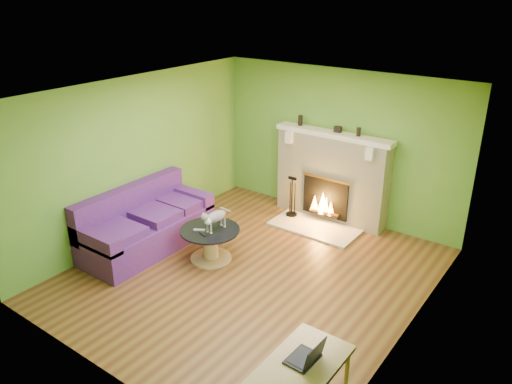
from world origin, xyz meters
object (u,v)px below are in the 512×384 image
desk (301,372)px  cat (216,219)px  sofa (145,225)px  coffee_table (210,242)px

desk → cat: size_ratio=1.80×
desk → cat: cat is taller
sofa → cat: 1.27m
sofa → desk: bearing=-22.4°
sofa → desk: 4.13m
sofa → desk: (3.81, -1.57, 0.28)m
coffee_table → cat: size_ratio=1.59×
desk → cat: bearing=143.9°
sofa → coffee_table: size_ratio=2.40×
sofa → cat: bearing=16.1°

